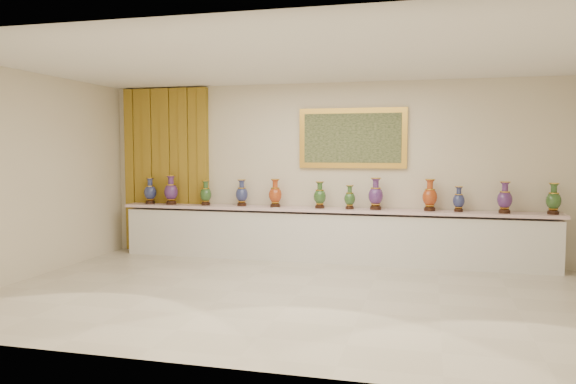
{
  "coord_description": "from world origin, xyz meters",
  "views": [
    {
      "loc": [
        1.65,
        -6.91,
        1.88
      ],
      "look_at": [
        -0.55,
        1.7,
        1.2
      ],
      "focal_mm": 35.0,
      "sensor_mm": 36.0,
      "label": 1
    }
  ],
  "objects_px": {
    "counter": "(328,236)",
    "vase_0": "(150,192)",
    "vase_2": "(206,194)",
    "vase_1": "(171,191)"
  },
  "relations": [
    {
      "from": "counter",
      "to": "vase_0",
      "type": "xyz_separation_m",
      "value": [
        -3.26,
        -0.02,
        0.67
      ]
    },
    {
      "from": "vase_0",
      "to": "vase_2",
      "type": "distance_m",
      "value": 1.08
    },
    {
      "from": "counter",
      "to": "vase_1",
      "type": "height_order",
      "value": "vase_1"
    },
    {
      "from": "counter",
      "to": "vase_0",
      "type": "distance_m",
      "value": 3.33
    },
    {
      "from": "vase_0",
      "to": "vase_1",
      "type": "height_order",
      "value": "vase_1"
    },
    {
      "from": "counter",
      "to": "vase_1",
      "type": "relative_size",
      "value": 13.99
    },
    {
      "from": "vase_1",
      "to": "vase_2",
      "type": "distance_m",
      "value": 0.66
    },
    {
      "from": "vase_1",
      "to": "vase_0",
      "type": "bearing_deg",
      "value": 175.04
    },
    {
      "from": "vase_1",
      "to": "vase_2",
      "type": "height_order",
      "value": "vase_1"
    },
    {
      "from": "vase_1",
      "to": "vase_2",
      "type": "bearing_deg",
      "value": 1.98
    }
  ]
}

